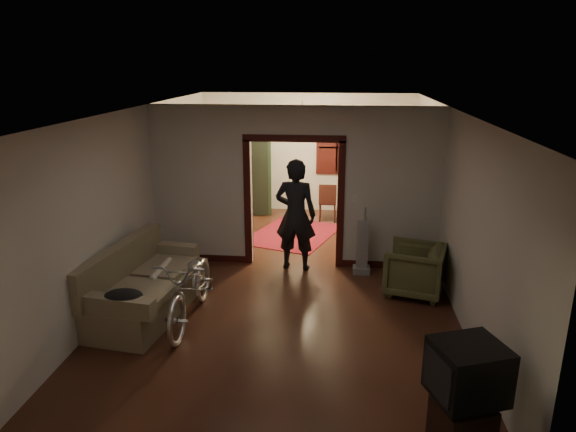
# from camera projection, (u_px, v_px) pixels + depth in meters

# --- Properties ---
(floor) EXTENTS (5.00, 8.50, 0.01)m
(floor) POSITION_uv_depth(u_px,v_px,m) (290.00, 280.00, 8.57)
(floor) COLOR black
(floor) RESTS_ON ground
(ceiling) EXTENTS (5.00, 8.50, 0.01)m
(ceiling) POSITION_uv_depth(u_px,v_px,m) (290.00, 109.00, 7.76)
(ceiling) COLOR white
(ceiling) RESTS_ON floor
(wall_back) EXTENTS (5.00, 0.02, 2.80)m
(wall_back) POSITION_uv_depth(u_px,v_px,m) (307.00, 153.00, 12.21)
(wall_back) COLOR beige
(wall_back) RESTS_ON floor
(wall_left) EXTENTS (0.02, 8.50, 2.80)m
(wall_left) POSITION_uv_depth(u_px,v_px,m) (138.00, 195.00, 8.40)
(wall_left) COLOR beige
(wall_left) RESTS_ON floor
(wall_right) EXTENTS (0.02, 8.50, 2.80)m
(wall_right) POSITION_uv_depth(u_px,v_px,m) (451.00, 203.00, 7.92)
(wall_right) COLOR beige
(wall_right) RESTS_ON floor
(partition_wall) EXTENTS (5.00, 0.14, 2.80)m
(partition_wall) POSITION_uv_depth(u_px,v_px,m) (294.00, 188.00, 8.87)
(partition_wall) COLOR beige
(partition_wall) RESTS_ON floor
(door_casing) EXTENTS (1.74, 0.20, 2.32)m
(door_casing) POSITION_uv_depth(u_px,v_px,m) (294.00, 204.00, 8.96)
(door_casing) COLOR black
(door_casing) RESTS_ON floor
(far_window) EXTENTS (0.98, 0.06, 1.28)m
(far_window) POSITION_uv_depth(u_px,v_px,m) (337.00, 148.00, 12.06)
(far_window) COLOR black
(far_window) RESTS_ON wall_back
(chandelier) EXTENTS (0.24, 0.24, 0.24)m
(chandelier) POSITION_uv_depth(u_px,v_px,m) (302.00, 121.00, 10.27)
(chandelier) COLOR #FFE0A5
(chandelier) RESTS_ON ceiling
(light_switch) EXTENTS (0.08, 0.01, 0.12)m
(light_switch) POSITION_uv_depth(u_px,v_px,m) (355.00, 199.00, 8.74)
(light_switch) COLOR silver
(light_switch) RESTS_ON partition_wall
(sofa) EXTENTS (1.26, 2.28, 1.00)m
(sofa) POSITION_uv_depth(u_px,v_px,m) (147.00, 279.00, 7.35)
(sofa) COLOR #6D6549
(sofa) RESTS_ON floor
(rolled_paper) EXTENTS (0.10, 0.78, 0.10)m
(rolled_paper) POSITION_uv_depth(u_px,v_px,m) (161.00, 270.00, 7.61)
(rolled_paper) COLOR beige
(rolled_paper) RESTS_ON sofa
(jacket) EXTENTS (0.49, 0.37, 0.14)m
(jacket) POSITION_uv_depth(u_px,v_px,m) (123.00, 296.00, 6.42)
(jacket) COLOR black
(jacket) RESTS_ON sofa
(bicycle) EXTENTS (0.69, 1.95, 1.02)m
(bicycle) POSITION_uv_depth(u_px,v_px,m) (191.00, 287.00, 7.08)
(bicycle) COLOR silver
(bicycle) RESTS_ON floor
(armchair) EXTENTS (1.06, 1.04, 0.79)m
(armchair) POSITION_uv_depth(u_px,v_px,m) (414.00, 270.00, 7.96)
(armchair) COLOR brown
(armchair) RESTS_ON floor
(tv_stand) EXTENTS (0.61, 0.58, 0.44)m
(tv_stand) POSITION_uv_depth(u_px,v_px,m) (462.00, 424.00, 4.83)
(tv_stand) COLOR black
(tv_stand) RESTS_ON floor
(crt_tv) EXTENTS (0.77, 0.73, 0.53)m
(crt_tv) POSITION_uv_depth(u_px,v_px,m) (468.00, 371.00, 4.67)
(crt_tv) COLOR black
(crt_tv) RESTS_ON tv_stand
(vacuum) EXTENTS (0.29, 0.24, 0.93)m
(vacuum) POSITION_uv_depth(u_px,v_px,m) (362.00, 248.00, 8.70)
(vacuum) COLOR gray
(vacuum) RESTS_ON floor
(person) EXTENTS (0.77, 0.56, 1.95)m
(person) POSITION_uv_depth(u_px,v_px,m) (296.00, 215.00, 8.78)
(person) COLOR black
(person) RESTS_ON floor
(oriental_rug) EXTENTS (2.11, 2.41, 0.02)m
(oriental_rug) POSITION_uv_depth(u_px,v_px,m) (293.00, 234.00, 10.79)
(oriental_rug) COLOR maroon
(oriental_rug) RESTS_ON floor
(locker) EXTENTS (1.05, 0.70, 1.94)m
(locker) POSITION_uv_depth(u_px,v_px,m) (250.00, 173.00, 12.11)
(locker) COLOR black
(locker) RESTS_ON floor
(globe) EXTENTS (0.28, 0.28, 0.28)m
(globe) POSITION_uv_depth(u_px,v_px,m) (249.00, 132.00, 11.83)
(globe) COLOR #1E5972
(globe) RESTS_ON locker
(desk) EXTENTS (1.00, 0.65, 0.70)m
(desk) POSITION_uv_depth(u_px,v_px,m) (358.00, 203.00, 11.90)
(desk) COLOR black
(desk) RESTS_ON floor
(desk_chair) EXTENTS (0.47, 0.47, 0.88)m
(desk_chair) POSITION_uv_depth(u_px,v_px,m) (328.00, 202.00, 11.63)
(desk_chair) COLOR black
(desk_chair) RESTS_ON floor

